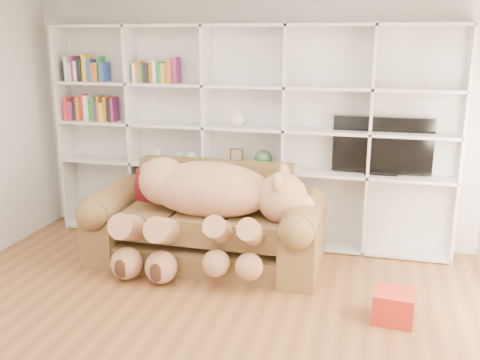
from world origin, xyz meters
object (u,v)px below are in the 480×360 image
(teddy_bear, at_px, (207,202))
(tv, at_px, (382,146))
(sofa, at_px, (206,226))
(gift_box, at_px, (393,306))

(teddy_bear, distance_m, tv, 1.91)
(sofa, height_order, teddy_bear, teddy_bear)
(tv, bearing_deg, gift_box, -84.05)
(sofa, xyz_separation_m, tv, (1.70, 0.71, 0.79))
(sofa, relative_size, tv, 2.31)
(teddy_bear, xyz_separation_m, tv, (1.62, 0.90, 0.46))
(sofa, bearing_deg, teddy_bear, -67.94)
(gift_box, bearing_deg, teddy_bear, 161.51)
(teddy_bear, distance_m, gift_box, 1.96)
(teddy_bear, height_order, tv, tv)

